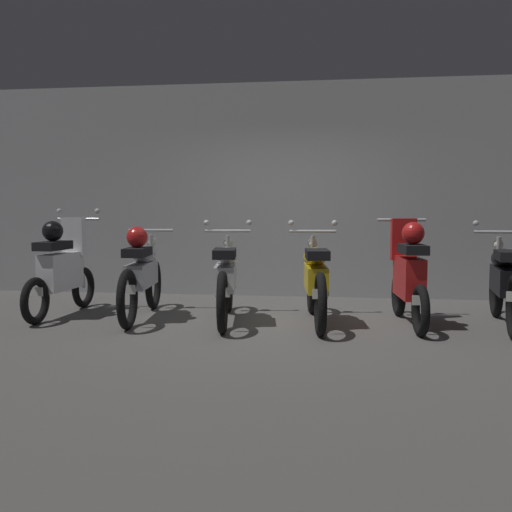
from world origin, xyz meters
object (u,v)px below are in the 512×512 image
Objects in this scene: motorbike_slot_0 at (62,268)px; motorbike_slot_2 at (226,278)px; motorbike_slot_3 at (316,280)px; motorbike_slot_1 at (142,274)px; motorbike_slot_5 at (505,282)px; motorbike_slot_4 at (409,274)px.

motorbike_slot_2 is at bearing -3.13° from motorbike_slot_0.
motorbike_slot_1 is at bearing 178.87° from motorbike_slot_3.
motorbike_slot_1 is at bearing 176.69° from motorbike_slot_2.
motorbike_slot_2 is (1.02, -0.06, -0.03)m from motorbike_slot_1.
motorbike_slot_5 is at bearing -0.11° from motorbike_slot_0.
motorbike_slot_2 is 1.00× the size of motorbike_slot_5.
motorbike_slot_4 is (4.07, -0.05, -0.00)m from motorbike_slot_0.
motorbike_slot_5 is at bearing 2.33° from motorbike_slot_3.
motorbike_slot_0 is 1.02m from motorbike_slot_1.
motorbike_slot_1 is at bearing -179.40° from motorbike_slot_5.
motorbike_slot_4 reaches higher than motorbike_slot_2.
motorbike_slot_1 is 4.08m from motorbike_slot_5.
motorbike_slot_2 is at bearing -3.31° from motorbike_slot_1.
motorbike_slot_4 is at bearing -0.67° from motorbike_slot_0.
motorbike_slot_0 reaches higher than motorbike_slot_4.
motorbike_slot_5 is at bearing 2.15° from motorbike_slot_4.
motorbike_slot_4 is at bearing 0.08° from motorbike_slot_1.
motorbike_slot_0 is 0.86× the size of motorbike_slot_3.
motorbike_slot_4 is at bearing 1.77° from motorbike_slot_2.
motorbike_slot_0 is 0.87× the size of motorbike_slot_2.
motorbike_slot_2 is 3.07m from motorbike_slot_5.
motorbike_slot_3 is at bearing -177.50° from motorbike_slot_4.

